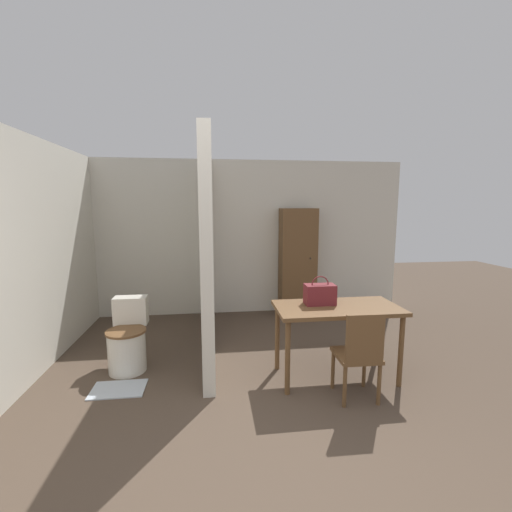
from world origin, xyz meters
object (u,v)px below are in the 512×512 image
at_px(wooden_cabinet, 298,262).
at_px(wooden_chair, 359,353).
at_px(toilet, 128,341).
at_px(handbag, 320,294).
at_px(dining_table, 337,315).

bearing_deg(wooden_cabinet, wooden_chair, -91.59).
xyz_separation_m(wooden_chair, toilet, (-2.24, 0.92, -0.14)).
relative_size(wooden_chair, wooden_cabinet, 0.49).
xyz_separation_m(wooden_chair, handbag, (-0.21, 0.53, 0.42)).
xyz_separation_m(dining_table, wooden_cabinet, (0.12, 2.13, 0.19)).
bearing_deg(wooden_chair, dining_table, 97.96).
bearing_deg(wooden_chair, toilet, 158.94).
relative_size(handbag, wooden_cabinet, 0.18).
xyz_separation_m(wooden_chair, wooden_cabinet, (0.07, 2.57, 0.41)).
height_order(dining_table, wooden_cabinet, wooden_cabinet).
height_order(wooden_chair, toilet, wooden_chair).
relative_size(dining_table, wooden_cabinet, 0.72).
relative_size(dining_table, handbag, 4.05).
height_order(dining_table, toilet, dining_table).
distance_m(dining_table, handbag, 0.27).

